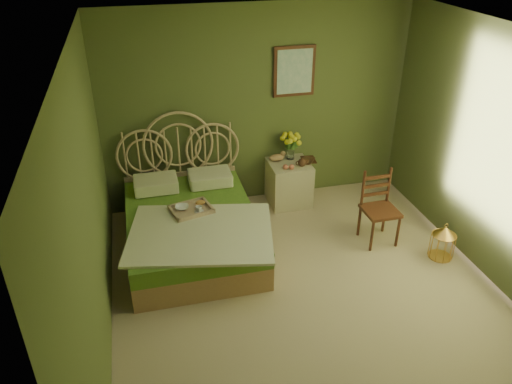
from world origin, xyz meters
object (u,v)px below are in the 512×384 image
object	(u,v)px
nightstand	(289,178)
chair	(378,203)
birdcage	(443,242)
bed	(191,225)

from	to	relation	value
nightstand	chair	distance (m)	1.34
chair	birdcage	distance (m)	0.85
nightstand	birdcage	distance (m)	2.13
bed	nightstand	xyz separation A→B (m)	(1.43, 0.74, 0.06)
nightstand	birdcage	size ratio (longest dim) A/B	2.50
chair	bed	bearing A→B (deg)	169.46
bed	nightstand	bearing A→B (deg)	27.33
bed	chair	distance (m)	2.23
bed	nightstand	distance (m)	1.61
bed	birdcage	xyz separation A→B (m)	(2.76, -0.91, -0.10)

